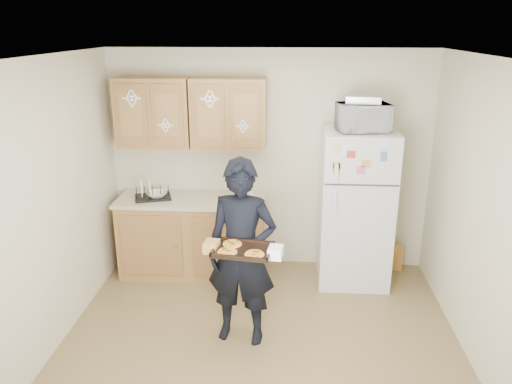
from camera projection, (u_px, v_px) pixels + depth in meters
floor at (259, 352)px, 4.37m from camera, size 3.60×3.60×0.00m
ceiling at (260, 58)px, 3.58m from camera, size 3.60×3.60×0.00m
wall_back at (269, 162)px, 5.68m from camera, size 3.60×0.04×2.50m
wall_front at (235, 366)px, 2.27m from camera, size 3.60×0.04×2.50m
wall_left at (41, 215)px, 4.09m from camera, size 0.04×3.60×2.50m
wall_right at (491, 226)px, 3.86m from camera, size 0.04×3.60×2.50m
refrigerator at (355, 208)px, 5.39m from camera, size 0.75×0.70×1.70m
base_cabinet at (193, 237)px, 5.69m from camera, size 1.60×0.60×0.86m
countertop at (191, 200)px, 5.55m from camera, size 1.64×0.64×0.04m
upper_cab_left at (154, 113)px, 5.40m from camera, size 0.80×0.33×0.75m
upper_cab_right at (229, 113)px, 5.35m from camera, size 0.80×0.33×0.75m
cereal_box at (393, 257)px, 5.81m from camera, size 0.20×0.07×0.32m
person at (242, 253)px, 4.33m from camera, size 0.67×0.49×1.69m
baking_tray at (243, 250)px, 3.99m from camera, size 0.51×0.40×0.04m
pizza_front_left at (227, 251)px, 3.94m from camera, size 0.16×0.16×0.02m
pizza_front_right at (254, 254)px, 3.90m from camera, size 0.16×0.16×0.02m
pizza_back_left at (232, 243)px, 4.08m from camera, size 0.16×0.16×0.02m
microwave at (363, 117)px, 5.03m from camera, size 0.56×0.43×0.28m
foil_pan at (363, 99)px, 5.00m from camera, size 0.37×0.28×0.07m
dish_rack at (153, 191)px, 5.52m from camera, size 0.45×0.39×0.15m
bowl at (157, 194)px, 5.52m from camera, size 0.28×0.28×0.05m
soap_bottle at (249, 193)px, 5.38m from camera, size 0.10×0.10×0.21m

